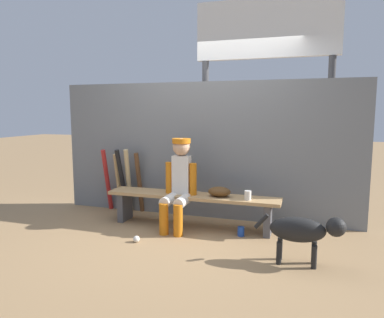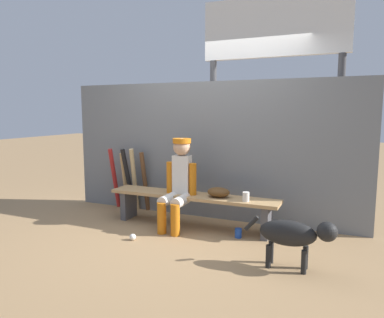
{
  "view_description": "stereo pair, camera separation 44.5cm",
  "coord_description": "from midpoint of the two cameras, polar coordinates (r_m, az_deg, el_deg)",
  "views": [
    {
      "loc": [
        1.36,
        -4.2,
        1.46
      ],
      "look_at": [
        0.0,
        0.0,
        0.87
      ],
      "focal_mm": 33.55,
      "sensor_mm": 36.0,
      "label": 1
    },
    {
      "loc": [
        1.78,
        -4.04,
        1.46
      ],
      "look_at": [
        0.0,
        0.0,
        0.87
      ],
      "focal_mm": 33.55,
      "sensor_mm": 36.0,
      "label": 2
    }
  ],
  "objects": [
    {
      "name": "ground_plane",
      "position": [
        4.64,
        -2.79,
        -10.72
      ],
      "size": [
        30.0,
        30.0,
        0.0
      ],
      "primitive_type": "plane",
      "color": "#9E7A51"
    },
    {
      "name": "chainlink_fence",
      "position": [
        4.89,
        -0.89,
        1.33
      ],
      "size": [
        4.19,
        0.03,
        1.85
      ],
      "primitive_type": "cube",
      "color": "slate",
      "rests_on": "ground_plane"
    },
    {
      "name": "dugout_bench",
      "position": [
        4.55,
        -2.82,
        -6.83
      ],
      "size": [
        2.2,
        0.36,
        0.42
      ],
      "color": "tan",
      "rests_on": "ground_plane"
    },
    {
      "name": "player_seated",
      "position": [
        4.44,
        -5.02,
        -3.49
      ],
      "size": [
        0.41,
        0.55,
        1.13
      ],
      "color": "silver",
      "rests_on": "ground_plane"
    },
    {
      "name": "baseball_glove",
      "position": [
        4.41,
        1.49,
        -5.24
      ],
      "size": [
        0.28,
        0.2,
        0.12
      ],
      "primitive_type": "ellipsoid",
      "color": "#593819",
      "rests_on": "dugout_bench"
    },
    {
      "name": "bat_wood_dark",
      "position": [
        5.26,
        -10.8,
        -3.73
      ],
      "size": [
        0.09,
        0.21,
        0.88
      ],
      "primitive_type": "cylinder",
      "rotation": [
        0.16,
        0.0,
        -0.12
      ],
      "color": "brown",
      "rests_on": "ground_plane"
    },
    {
      "name": "bat_wood_natural",
      "position": [
        5.27,
        -12.47,
        -3.45
      ],
      "size": [
        0.11,
        0.26,
        0.93
      ],
      "primitive_type": "cylinder",
      "rotation": [
        0.2,
        0.0,
        0.18
      ],
      "color": "tan",
      "rests_on": "ground_plane"
    },
    {
      "name": "bat_aluminum_black",
      "position": [
        5.28,
        -13.4,
        -3.46
      ],
      "size": [
        0.11,
        0.29,
        0.93
      ],
      "primitive_type": "cylinder",
      "rotation": [
        0.23,
        0.0,
        -0.17
      ],
      "color": "black",
      "rests_on": "ground_plane"
    },
    {
      "name": "bat_wood_tan",
      "position": [
        5.38,
        -13.94,
        -3.68
      ],
      "size": [
        0.08,
        0.2,
        0.86
      ],
      "primitive_type": "cylinder",
      "rotation": [
        0.16,
        0.0,
        -0.1
      ],
      "color": "tan",
      "rests_on": "ground_plane"
    },
    {
      "name": "bat_aluminum_red",
      "position": [
        5.46,
        -15.63,
        -3.25
      ],
      "size": [
        0.09,
        0.28,
        0.92
      ],
      "primitive_type": "cylinder",
      "rotation": [
        0.23,
        0.0,
        0.09
      ],
      "color": "#B22323",
      "rests_on": "ground_plane"
    },
    {
      "name": "baseball",
      "position": [
        4.19,
        -11.93,
        -12.39
      ],
      "size": [
        0.07,
        0.07,
        0.07
      ],
      "primitive_type": "sphere",
      "color": "white",
      "rests_on": "ground_plane"
    },
    {
      "name": "cup_on_ground",
      "position": [
        4.31,
        4.81,
        -11.45
      ],
      "size": [
        0.08,
        0.08,
        0.11
      ],
      "primitive_type": "cylinder",
      "color": "#1E47AD",
      "rests_on": "ground_plane"
    },
    {
      "name": "cup_on_bench",
      "position": [
        4.25,
        5.92,
        -5.81
      ],
      "size": [
        0.08,
        0.08,
        0.11
      ],
      "primitive_type": "cylinder",
      "color": "silver",
      "rests_on": "dugout_bench"
    },
    {
      "name": "scoreboard",
      "position": [
        5.43,
        9.99,
        16.58
      ],
      "size": [
        2.32,
        0.27,
        3.3
      ],
      "color": "#3F3F42",
      "rests_on": "ground_plane"
    },
    {
      "name": "dog",
      "position": [
        3.55,
        13.89,
        -11.06
      ],
      "size": [
        0.84,
        0.2,
        0.49
      ],
      "color": "black",
      "rests_on": "ground_plane"
    }
  ]
}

